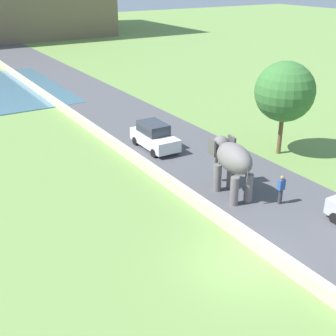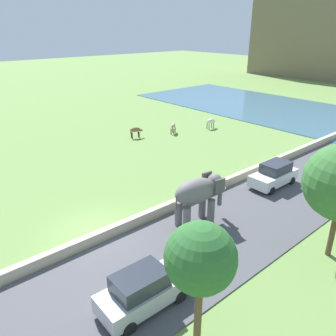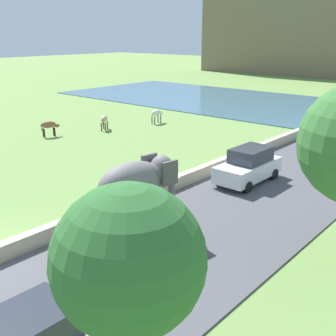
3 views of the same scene
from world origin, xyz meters
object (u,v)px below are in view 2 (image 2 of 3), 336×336
(cow_white, at_px, (211,121))
(cow_tan, at_px, (173,126))
(car_silver, at_px, (143,290))
(person_beside_elephant, at_px, (189,236))
(cow_brown, at_px, (136,130))
(elephant, at_px, (199,193))
(car_white, at_px, (274,175))

(cow_white, xyz_separation_m, cow_tan, (-1.39, -4.57, 0.00))
(car_silver, distance_m, cow_tan, 25.14)
(car_silver, relative_size, cow_white, 2.90)
(person_beside_elephant, distance_m, cow_tan, 21.14)
(person_beside_elephant, relative_size, cow_white, 1.17)
(person_beside_elephant, xyz_separation_m, cow_brown, (-17.74, 9.30, -0.04))
(person_beside_elephant, bearing_deg, elephant, 124.95)
(car_silver, distance_m, cow_brown, 23.58)
(car_white, relative_size, cow_brown, 2.83)
(car_silver, bearing_deg, car_white, 102.34)
(person_beside_elephant, bearing_deg, car_white, 98.70)
(car_white, height_order, cow_white, car_white)
(elephant, distance_m, cow_white, 20.76)
(elephant, relative_size, cow_white, 2.55)
(elephant, distance_m, car_white, 8.08)
(cow_brown, bearing_deg, person_beside_elephant, -27.67)
(elephant, height_order, cow_tan, elephant)
(elephant, height_order, car_white, elephant)
(cow_brown, distance_m, cow_white, 9.09)
(cow_white, bearing_deg, person_beside_elephant, -50.19)
(person_beside_elephant, bearing_deg, cow_tan, 140.69)
(car_silver, xyz_separation_m, cow_white, (-16.56, 22.17, -0.06))
(person_beside_elephant, bearing_deg, cow_brown, 152.33)
(elephant, xyz_separation_m, cow_white, (-13.44, 15.78, -1.20))
(cow_tan, bearing_deg, car_silver, -44.44)
(car_silver, bearing_deg, elephant, 115.98)
(car_silver, height_order, cow_white, car_silver)
(car_white, height_order, car_silver, same)
(elephant, relative_size, person_beside_elephant, 2.18)
(cow_white, bearing_deg, car_silver, -53.25)
(cow_brown, xyz_separation_m, cow_white, (2.77, 8.66, 0.00))
(cow_tan, bearing_deg, person_beside_elephant, -39.31)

